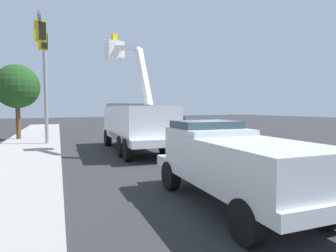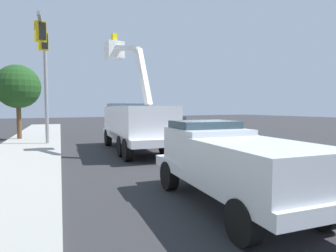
{
  "view_description": "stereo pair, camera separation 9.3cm",
  "coord_description": "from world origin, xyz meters",
  "px_view_note": "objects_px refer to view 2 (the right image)",
  "views": [
    {
      "loc": [
        -11.39,
        8.8,
        2.46
      ],
      "look_at": [
        2.62,
        0.85,
        1.4
      ],
      "focal_mm": 30.7,
      "sensor_mm": 36.0,
      "label": 1
    },
    {
      "loc": [
        -11.44,
        8.72,
        2.46
      ],
      "look_at": [
        2.62,
        0.85,
        1.4
      ],
      "focal_mm": 30.7,
      "sensor_mm": 36.0,
      "label": 2
    }
  ],
  "objects_px": {
    "utility_bucket_truck": "(135,122)",
    "traffic_cone_mid_front": "(206,155)",
    "traffic_cone_mid_rear": "(152,136)",
    "service_pickup_truck": "(232,161)",
    "passing_minivan": "(170,124)",
    "traffic_signal_mast": "(44,62)"
  },
  "relations": [
    {
      "from": "passing_minivan",
      "to": "traffic_cone_mid_front",
      "type": "height_order",
      "value": "passing_minivan"
    },
    {
      "from": "traffic_cone_mid_rear",
      "to": "traffic_signal_mast",
      "type": "distance_m",
      "value": 8.43
    },
    {
      "from": "passing_minivan",
      "to": "traffic_signal_mast",
      "type": "bearing_deg",
      "value": 109.33
    },
    {
      "from": "service_pickup_truck",
      "to": "passing_minivan",
      "type": "bearing_deg",
      "value": -24.88
    },
    {
      "from": "traffic_cone_mid_front",
      "to": "utility_bucket_truck",
      "type": "bearing_deg",
      "value": 16.11
    },
    {
      "from": "utility_bucket_truck",
      "to": "passing_minivan",
      "type": "xyz_separation_m",
      "value": [
        7.1,
        -6.32,
        -0.63
      ]
    },
    {
      "from": "traffic_cone_mid_rear",
      "to": "service_pickup_truck",
      "type": "bearing_deg",
      "value": 162.22
    },
    {
      "from": "utility_bucket_truck",
      "to": "traffic_cone_mid_rear",
      "type": "distance_m",
      "value": 4.53
    },
    {
      "from": "traffic_cone_mid_front",
      "to": "traffic_cone_mid_rear",
      "type": "relative_size",
      "value": 0.84
    },
    {
      "from": "service_pickup_truck",
      "to": "traffic_cone_mid_rear",
      "type": "distance_m",
      "value": 13.7
    },
    {
      "from": "passing_minivan",
      "to": "traffic_cone_mid_rear",
      "type": "xyz_separation_m",
      "value": [
        -3.69,
        3.58,
        -0.56
      ]
    },
    {
      "from": "utility_bucket_truck",
      "to": "traffic_cone_mid_front",
      "type": "height_order",
      "value": "utility_bucket_truck"
    },
    {
      "from": "traffic_cone_mid_front",
      "to": "traffic_cone_mid_rear",
      "type": "xyz_separation_m",
      "value": [
        8.21,
        -1.35,
        0.06
      ]
    },
    {
      "from": "traffic_cone_mid_rear",
      "to": "traffic_cone_mid_front",
      "type": "bearing_deg",
      "value": 170.65
    },
    {
      "from": "traffic_cone_mid_front",
      "to": "service_pickup_truck",
      "type": "bearing_deg",
      "value": 149.6
    },
    {
      "from": "utility_bucket_truck",
      "to": "traffic_signal_mast",
      "type": "bearing_deg",
      "value": 51.57
    },
    {
      "from": "service_pickup_truck",
      "to": "passing_minivan",
      "type": "distance_m",
      "value": 18.43
    },
    {
      "from": "utility_bucket_truck",
      "to": "traffic_cone_mid_front",
      "type": "bearing_deg",
      "value": -163.89
    },
    {
      "from": "passing_minivan",
      "to": "traffic_cone_mid_rear",
      "type": "relative_size",
      "value": 6.05
    },
    {
      "from": "service_pickup_truck",
      "to": "traffic_cone_mid_rear",
      "type": "xyz_separation_m",
      "value": [
        13.03,
        -4.18,
        -0.71
      ]
    },
    {
      "from": "passing_minivan",
      "to": "traffic_signal_mast",
      "type": "height_order",
      "value": "traffic_signal_mast"
    },
    {
      "from": "utility_bucket_truck",
      "to": "traffic_cone_mid_rear",
      "type": "xyz_separation_m",
      "value": [
        3.41,
        -2.74,
        -1.19
      ]
    }
  ]
}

